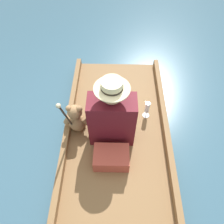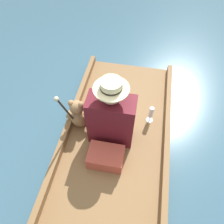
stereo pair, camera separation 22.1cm
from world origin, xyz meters
name	(u,v)px [view 1 (the left image)]	position (x,y,z in m)	size (l,w,h in m)	color
ground_plane	(116,141)	(0.00, 0.00, 0.00)	(16.00, 16.00, 0.00)	#385B70
punt_boat	(117,138)	(0.00, 0.00, 0.08)	(1.19, 2.48, 0.23)	brown
seat_cushion	(111,157)	(-0.05, -0.32, 0.22)	(0.36, 0.26, 0.16)	#B24738
seated_person	(112,115)	(-0.05, 0.05, 0.46)	(0.48, 0.70, 0.87)	white
teddy_bear	(76,119)	(-0.45, 0.07, 0.34)	(0.30, 0.18, 0.43)	#9E754C
wine_glass	(147,108)	(0.36, 0.29, 0.28)	(0.09, 0.09, 0.23)	silver
walking_cane	(66,117)	(-0.50, -0.08, 0.60)	(0.04, 0.31, 0.78)	#2D2823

